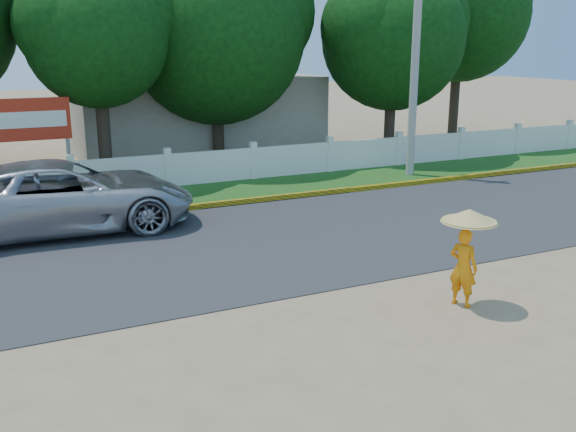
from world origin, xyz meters
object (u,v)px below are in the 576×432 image
object	(u,v)px
vehicle	(64,196)
billboard	(29,125)
utility_pole	(415,59)
monk_with_parasol	(466,243)

from	to	relation	value
vehicle	billboard	xyz separation A→B (m)	(-0.37, 4.85, 1.25)
utility_pole	billboard	distance (m)	12.79
billboard	vehicle	bearing A→B (deg)	-85.67
vehicle	utility_pole	bearing A→B (deg)	-77.96
utility_pole	vehicle	world-z (taller)	utility_pole
monk_with_parasol	vehicle	bearing A→B (deg)	126.43
monk_with_parasol	billboard	bearing A→B (deg)	116.03
billboard	utility_pole	bearing A→B (deg)	-12.83
utility_pole	monk_with_parasol	bearing A→B (deg)	-120.97
vehicle	monk_with_parasol	bearing A→B (deg)	-141.23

